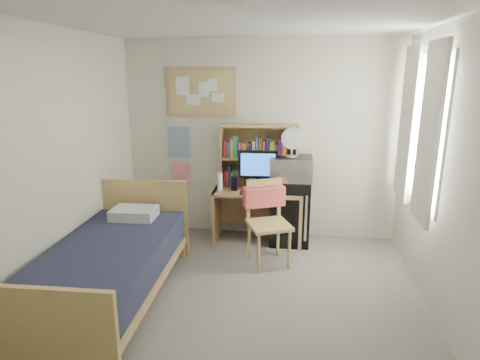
# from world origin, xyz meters

# --- Properties ---
(floor) EXTENTS (3.60, 4.20, 0.02)m
(floor) POSITION_xyz_m (0.00, 0.00, -0.01)
(floor) COLOR gray
(floor) RESTS_ON ground
(ceiling) EXTENTS (3.60, 4.20, 0.02)m
(ceiling) POSITION_xyz_m (0.00, 0.00, 2.60)
(ceiling) COLOR silver
(ceiling) RESTS_ON wall_back
(wall_back) EXTENTS (3.60, 0.04, 2.60)m
(wall_back) POSITION_xyz_m (0.00, 2.10, 1.30)
(wall_back) COLOR silver
(wall_back) RESTS_ON floor
(wall_front) EXTENTS (3.60, 0.04, 2.60)m
(wall_front) POSITION_xyz_m (0.00, -2.10, 1.30)
(wall_front) COLOR silver
(wall_front) RESTS_ON floor
(wall_left) EXTENTS (0.04, 4.20, 2.60)m
(wall_left) POSITION_xyz_m (-1.80, 0.00, 1.30)
(wall_left) COLOR silver
(wall_left) RESTS_ON floor
(wall_right) EXTENTS (0.04, 4.20, 2.60)m
(wall_right) POSITION_xyz_m (1.80, 0.00, 1.30)
(wall_right) COLOR silver
(wall_right) RESTS_ON floor
(window_unit) EXTENTS (0.10, 1.40, 1.70)m
(window_unit) POSITION_xyz_m (1.75, 1.20, 1.60)
(window_unit) COLOR white
(window_unit) RESTS_ON wall_right
(curtain_left) EXTENTS (0.04, 0.55, 1.70)m
(curtain_left) POSITION_xyz_m (1.72, 0.80, 1.60)
(curtain_left) COLOR white
(curtain_left) RESTS_ON wall_right
(curtain_right) EXTENTS (0.04, 0.55, 1.70)m
(curtain_right) POSITION_xyz_m (1.72, 1.60, 1.60)
(curtain_right) COLOR white
(curtain_right) RESTS_ON wall_right
(bulletin_board) EXTENTS (0.94, 0.03, 0.64)m
(bulletin_board) POSITION_xyz_m (-0.78, 2.08, 1.92)
(bulletin_board) COLOR tan
(bulletin_board) RESTS_ON wall_back
(poster_wave) EXTENTS (0.30, 0.01, 0.42)m
(poster_wave) POSITION_xyz_m (-1.10, 2.09, 1.25)
(poster_wave) COLOR #27619E
(poster_wave) RESTS_ON wall_back
(poster_japan) EXTENTS (0.28, 0.01, 0.36)m
(poster_japan) POSITION_xyz_m (-1.10, 2.09, 0.78)
(poster_japan) COLOR red
(poster_japan) RESTS_ON wall_back
(desk) EXTENTS (1.16, 0.62, 0.71)m
(desk) POSITION_xyz_m (0.02, 1.80, 0.35)
(desk) COLOR tan
(desk) RESTS_ON floor
(desk_chair) EXTENTS (0.65, 0.65, 0.99)m
(desk_chair) POSITION_xyz_m (0.22, 1.14, 0.49)
(desk_chair) COLOR tan
(desk_chair) RESTS_ON floor
(mini_fridge) EXTENTS (0.51, 0.51, 0.85)m
(mini_fridge) POSITION_xyz_m (0.43, 1.83, 0.42)
(mini_fridge) COLOR black
(mini_fridge) RESTS_ON floor
(bed) EXTENTS (1.12, 2.12, 0.57)m
(bed) POSITION_xyz_m (-1.26, 0.16, 0.29)
(bed) COLOR #1C1E32
(bed) RESTS_ON floor
(hutch) EXTENTS (1.02, 0.30, 0.82)m
(hutch) POSITION_xyz_m (0.01, 1.95, 1.12)
(hutch) COLOR tan
(hutch) RESTS_ON desk
(monitor) EXTENTS (0.49, 0.06, 0.52)m
(monitor) POSITION_xyz_m (0.02, 1.74, 0.97)
(monitor) COLOR black
(monitor) RESTS_ON desk
(keyboard) EXTENTS (0.43, 0.15, 0.02)m
(keyboard) POSITION_xyz_m (0.03, 1.60, 0.72)
(keyboard) COLOR black
(keyboard) RESTS_ON desk
(speaker_left) EXTENTS (0.08, 0.08, 0.18)m
(speaker_left) POSITION_xyz_m (-0.28, 1.72, 0.80)
(speaker_left) COLOR black
(speaker_left) RESTS_ON desk
(speaker_right) EXTENTS (0.07, 0.07, 0.17)m
(speaker_right) POSITION_xyz_m (0.32, 1.75, 0.79)
(speaker_right) COLOR black
(speaker_right) RESTS_ON desk
(water_bottle) EXTENTS (0.07, 0.07, 0.24)m
(water_bottle) POSITION_xyz_m (-0.45, 1.67, 0.83)
(water_bottle) COLOR silver
(water_bottle) RESTS_ON desk
(hoodie) EXTENTS (0.51, 0.33, 0.23)m
(hoodie) POSITION_xyz_m (0.14, 1.33, 0.76)
(hoodie) COLOR #E15A55
(hoodie) RESTS_ON desk_chair
(microwave) EXTENTS (0.53, 0.41, 0.30)m
(microwave) POSITION_xyz_m (0.43, 1.81, 1.00)
(microwave) COLOR silver
(microwave) RESTS_ON mini_fridge
(desk_fan) EXTENTS (0.27, 0.27, 0.33)m
(desk_fan) POSITION_xyz_m (0.43, 1.81, 1.31)
(desk_fan) COLOR silver
(desk_fan) RESTS_ON microwave
(pillow) EXTENTS (0.50, 0.36, 0.12)m
(pillow) POSITION_xyz_m (-1.29, 0.91, 0.63)
(pillow) COLOR silver
(pillow) RESTS_ON bed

